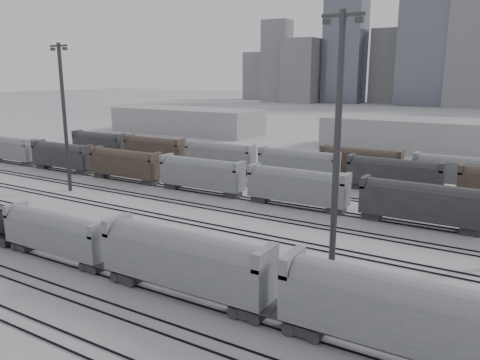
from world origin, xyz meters
The scene contains 12 objects.
ground centered at (0.00, 0.00, 0.00)m, with size 900.00×900.00×0.00m, color silver.
tracks centered at (0.00, 17.50, 0.08)m, with size 220.00×71.50×0.16m.
hopper_car_a centered at (-5.33, 1.00, 3.03)m, with size 13.71×2.72×4.90m.
hopper_car_b centered at (11.35, 1.00, 3.61)m, with size 16.32×3.24×5.84m.
hopper_car_c centered at (29.25, 1.00, 3.66)m, with size 16.56×3.29×5.92m.
light_mast_b centered at (-28.39, 21.61, 12.59)m, with size 3.80×0.61×23.74m.
light_mast_c centered at (20.34, 12.74, 12.99)m, with size 3.92×0.63×24.48m.
bg_string_near centered at (8.00, 32.00, 2.80)m, with size 151.00×3.00×5.60m.
bg_string_mid centered at (18.00, 48.00, 2.80)m, with size 151.00×3.00×5.60m.
warehouse_left centered at (-60.00, 95.00, 4.00)m, with size 50.00×18.00×8.00m, color #98989B.
warehouse_mid centered at (10.00, 95.00, 4.00)m, with size 40.00×18.00×8.00m, color #98989B.
crane_left centered at (-28.74, 305.00, 57.39)m, with size 42.00×1.80×100.00m.
Camera 1 is at (34.64, -28.69, 18.95)m, focal length 35.00 mm.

